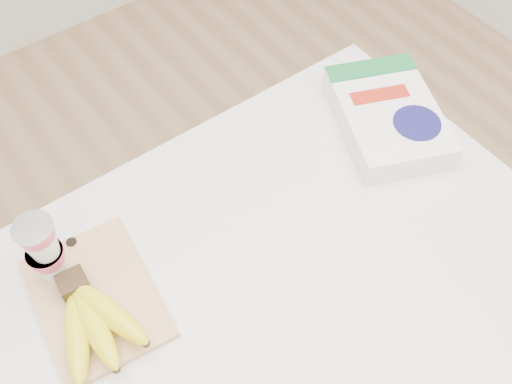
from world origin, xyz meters
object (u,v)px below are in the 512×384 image
(table, at_px, (257,366))
(bananas, at_px, (92,321))
(cutting_board, at_px, (96,298))
(cereal_box, at_px, (387,116))
(yogurt_stack, at_px, (44,250))

(table, distance_m, bananas, 0.55)
(cutting_board, distance_m, cereal_box, 0.69)
(cutting_board, relative_size, cereal_box, 0.78)
(bananas, relative_size, yogurt_stack, 1.33)
(table, xyz_separation_m, bananas, (-0.27, 0.09, 0.47))
(yogurt_stack, bearing_deg, table, -39.27)
(table, distance_m, cereal_box, 0.67)
(table, height_order, bananas, bananas)
(cutting_board, distance_m, yogurt_stack, 0.12)
(bananas, bearing_deg, cereal_box, 3.93)
(table, height_order, cereal_box, cereal_box)
(cutting_board, bearing_deg, yogurt_stack, 119.35)
(table, relative_size, yogurt_stack, 7.39)
(yogurt_stack, bearing_deg, cutting_board, -67.02)
(yogurt_stack, xyz_separation_m, cereal_box, (0.73, -0.08, -0.07))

